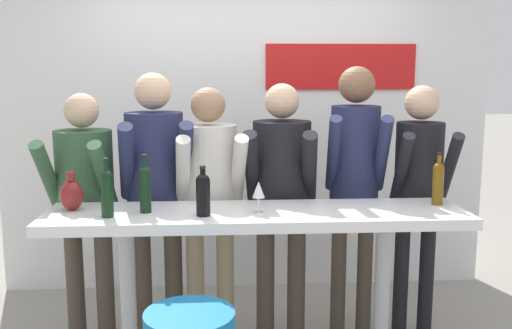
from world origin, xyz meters
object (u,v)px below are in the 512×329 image
(person_far_left, at_px, (85,193))
(tasting_table, at_px, (257,240))
(person_left, at_px, (155,179))
(wine_bottle_2, at_px, (107,191))
(person_center, at_px, (281,185))
(person_right, at_px, (419,182))
(person_center_left, at_px, (209,188))
(wine_bottle_1, at_px, (438,181))
(person_center_right, at_px, (355,169))
(wine_glass_0, at_px, (259,191))
(wine_bottle_3, at_px, (145,187))
(wine_bottle_0, at_px, (203,192))
(decorative_vase, at_px, (72,195))

(person_far_left, bearing_deg, tasting_table, -18.67)
(person_left, relative_size, wine_bottle_2, 5.54)
(person_center, relative_size, person_right, 1.01)
(person_center_left, xyz_separation_m, wine_bottle_1, (1.34, -0.39, 0.11))
(person_center_right, distance_m, wine_bottle_2, 1.62)
(tasting_table, distance_m, wine_glass_0, 0.30)
(wine_glass_0, bearing_deg, wine_bottle_1, 7.31)
(wine_bottle_3, bearing_deg, wine_bottle_1, 3.12)
(wine_bottle_0, bearing_deg, person_left, 118.18)
(person_center_left, distance_m, wine_bottle_1, 1.40)
(person_center, bearing_deg, wine_bottle_0, -121.12)
(person_left, bearing_deg, wine_glass_0, -50.91)
(person_center_left, bearing_deg, wine_bottle_0, -97.89)
(person_left, xyz_separation_m, person_right, (1.71, -0.03, -0.04))
(wine_bottle_0, bearing_deg, person_right, 22.61)
(wine_bottle_0, xyz_separation_m, wine_bottle_2, (-0.51, 0.00, 0.02))
(person_far_left, xyz_separation_m, decorative_vase, (0.02, -0.41, 0.08))
(person_center, xyz_separation_m, wine_bottle_1, (0.88, -0.41, 0.09))
(tasting_table, height_order, person_center, person_center)
(wine_bottle_2, bearing_deg, wine_bottle_0, -0.44)
(wine_bottle_2, bearing_deg, wine_bottle_1, 5.33)
(person_center, bearing_deg, person_center_left, -168.61)
(person_center, distance_m, wine_bottle_1, 0.97)
(tasting_table, relative_size, person_center_left, 1.40)
(person_right, bearing_deg, person_center, -175.87)
(person_left, xyz_separation_m, wine_bottle_3, (0.00, -0.52, 0.05))
(person_right, bearing_deg, wine_bottle_1, -88.67)
(wine_bottle_1, xyz_separation_m, wine_bottle_3, (-1.68, -0.09, 0.01))
(tasting_table, relative_size, wine_bottle_2, 7.37)
(person_center_right, relative_size, wine_bottle_3, 5.61)
(wine_bottle_3, xyz_separation_m, decorative_vase, (-0.42, 0.08, -0.06))
(tasting_table, xyz_separation_m, person_left, (-0.62, 0.51, 0.26))
(wine_bottle_2, bearing_deg, person_far_left, 113.99)
(person_far_left, bearing_deg, person_right, 5.88)
(tasting_table, bearing_deg, wine_glass_0, -82.62)
(person_center, bearing_deg, wine_glass_0, -100.25)
(wine_bottle_3, distance_m, decorative_vase, 0.43)
(person_center_right, relative_size, wine_bottle_1, 5.86)
(person_far_left, relative_size, person_center, 0.97)
(person_left, bearing_deg, wine_bottle_1, -23.22)
(person_center_left, xyz_separation_m, wine_bottle_2, (-0.53, -0.56, 0.11))
(wine_bottle_2, distance_m, wine_glass_0, 0.82)
(person_left, relative_size, wine_bottle_1, 5.74)
(wine_bottle_1, height_order, wine_bottle_2, wine_bottle_2)
(person_right, distance_m, wine_bottle_2, 1.99)
(person_center_right, bearing_deg, person_right, -1.79)
(tasting_table, xyz_separation_m, person_center_right, (0.68, 0.55, 0.30))
(decorative_vase, bearing_deg, person_center_right, 15.45)
(tasting_table, height_order, person_center_left, person_center_left)
(person_center_right, relative_size, wine_glass_0, 10.26)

